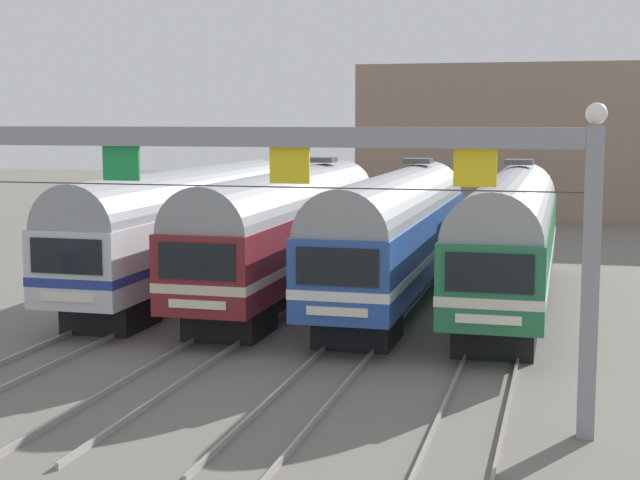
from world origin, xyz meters
TOP-DOWN VIEW (x-y plane):
  - ground_plane at (0.00, 0.00)m, footprint 160.00×160.00m
  - track_bed at (-0.00, 17.00)m, footprint 13.62×70.00m
  - commuter_train_silver at (-6.06, -0.01)m, footprint 2.88×18.06m
  - commuter_train_maroon at (-2.02, -0.00)m, footprint 2.88×18.06m
  - commuter_train_blue at (2.02, -0.00)m, footprint 2.88×18.06m
  - commuter_train_green at (6.06, -0.00)m, footprint 2.88×18.06m
  - catenary_gantry at (0.00, -13.50)m, footprint 17.35×0.44m
  - maintenance_building at (8.59, 34.53)m, footprint 29.22×10.00m

SIDE VIEW (x-z plane):
  - ground_plane at x=0.00m, z-range 0.00..0.00m
  - track_bed at x=0.00m, z-range 0.00..0.15m
  - commuter_train_silver at x=-6.06m, z-range 0.30..5.07m
  - commuter_train_maroon at x=-2.02m, z-range 0.16..5.21m
  - commuter_train_blue at x=2.02m, z-range 0.16..5.21m
  - commuter_train_green at x=6.06m, z-range 0.16..5.21m
  - catenary_gantry at x=0.00m, z-range 1.62..8.59m
  - maintenance_building at x=8.59m, z-range 0.00..10.25m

